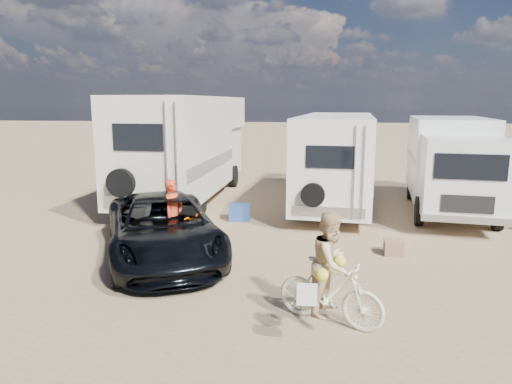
# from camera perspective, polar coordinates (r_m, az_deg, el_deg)

# --- Properties ---
(ground) EXTENTS (140.00, 140.00, 0.00)m
(ground) POSITION_cam_1_polar(r_m,az_deg,el_deg) (9.18, 7.75, -10.96)
(ground) COLOR #9F825F
(ground) RESTS_ON ground
(rv_main) EXTENTS (2.76, 7.37, 2.99)m
(rv_main) POSITION_cam_1_polar(r_m,az_deg,el_deg) (15.56, 9.79, 3.77)
(rv_main) COLOR white
(rv_main) RESTS_ON ground
(rv_left) EXTENTS (2.65, 8.54, 3.59)m
(rv_left) POSITION_cam_1_polar(r_m,az_deg,el_deg) (16.58, -8.43, 5.30)
(rv_left) COLOR #EBE7CD
(rv_left) RESTS_ON ground
(box_truck) EXTENTS (2.96, 6.40, 2.92)m
(box_truck) POSITION_cam_1_polar(r_m,az_deg,el_deg) (15.54, 22.83, 2.92)
(box_truck) COLOR silver
(box_truck) RESTS_ON ground
(dark_suv) EXTENTS (4.14, 5.44, 1.37)m
(dark_suv) POSITION_cam_1_polar(r_m,az_deg,el_deg) (10.47, -11.39, -4.33)
(dark_suv) COLOR black
(dark_suv) RESTS_ON ground
(bike_man) EXTENTS (2.02, 1.18, 1.00)m
(bike_man) POSITION_cam_1_polar(r_m,az_deg,el_deg) (10.61, -10.01, -5.12)
(bike_man) COLOR #E55500
(bike_man) RESTS_ON ground
(bike_woman) EXTENTS (1.79, 1.14, 1.04)m
(bike_woman) POSITION_cam_1_polar(r_m,az_deg,el_deg) (7.44, 9.11, -12.04)
(bike_woman) COLOR beige
(bike_woman) RESTS_ON ground
(rider_man) EXTENTS (0.52, 0.65, 1.57)m
(rider_man) POSITION_cam_1_polar(r_m,az_deg,el_deg) (10.53, -10.06, -3.64)
(rider_man) COLOR #C43C1E
(rider_man) RESTS_ON ground
(rider_woman) EXTENTS (0.88, 0.97, 1.62)m
(rider_woman) POSITION_cam_1_polar(r_m,az_deg,el_deg) (7.34, 9.17, -9.97)
(rider_woman) COLOR tan
(rider_woman) RESTS_ON ground
(cooler) EXTENTS (0.64, 0.49, 0.48)m
(cooler) POSITION_cam_1_polar(r_m,az_deg,el_deg) (13.58, -2.02, -2.51)
(cooler) COLOR navy
(cooler) RESTS_ON ground
(crate) EXTENTS (0.42, 0.42, 0.33)m
(crate) POSITION_cam_1_polar(r_m,az_deg,el_deg) (11.06, 16.52, -6.56)
(crate) COLOR #876247
(crate) RESTS_ON ground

